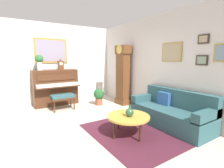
% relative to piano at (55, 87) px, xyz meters
% --- Properties ---
extents(ground_plane, '(6.40, 6.00, 0.10)m').
position_rel_piano_xyz_m(ground_plane, '(2.23, -0.09, -0.66)').
color(ground_plane, beige).
extents(wall_left, '(0.13, 4.90, 2.80)m').
position_rel_piano_xyz_m(wall_left, '(-0.37, -0.09, 0.80)').
color(wall_left, silver).
rests_on(wall_left, ground_plane).
extents(wall_back, '(5.30, 0.13, 2.80)m').
position_rel_piano_xyz_m(wall_back, '(2.25, 2.31, 0.79)').
color(wall_back, silver).
rests_on(wall_back, ground_plane).
extents(area_rug, '(2.10, 1.50, 0.01)m').
position_rel_piano_xyz_m(area_rug, '(3.23, 0.73, -0.61)').
color(area_rug, '#4C1E2D').
rests_on(area_rug, ground_plane).
extents(piano, '(0.87, 1.44, 1.21)m').
position_rel_piano_xyz_m(piano, '(0.00, 0.00, 0.00)').
color(piano, '#4C2B19').
rests_on(piano, ground_plane).
extents(piano_bench, '(0.42, 0.70, 0.48)m').
position_rel_piano_xyz_m(piano_bench, '(0.78, 0.02, -0.20)').
color(piano_bench, '#4C2B19').
rests_on(piano_bench, ground_plane).
extents(grandfather_clock, '(0.52, 0.34, 2.03)m').
position_rel_piano_xyz_m(grandfather_clock, '(1.21, 1.99, 0.36)').
color(grandfather_clock, brown).
rests_on(grandfather_clock, ground_plane).
extents(couch, '(1.90, 0.80, 0.84)m').
position_rel_piano_xyz_m(couch, '(3.36, 1.85, -0.30)').
color(couch, '#2D565B').
rests_on(couch, ground_plane).
extents(coffee_table, '(0.88, 0.88, 0.42)m').
position_rel_piano_xyz_m(coffee_table, '(3.22, 0.66, -0.22)').
color(coffee_table, gold).
rests_on(coffee_table, ground_plane).
extents(mantel_clock, '(0.13, 0.18, 0.38)m').
position_rel_piano_xyz_m(mantel_clock, '(0.00, 0.22, 0.77)').
color(mantel_clock, brown).
rests_on(mantel_clock, piano).
extents(flower_vase, '(0.26, 0.26, 0.58)m').
position_rel_piano_xyz_m(flower_vase, '(0.00, -0.46, 0.91)').
color(flower_vase, silver).
rests_on(flower_vase, piano).
extents(green_jug, '(0.17, 0.17, 0.24)m').
position_rel_piano_xyz_m(green_jug, '(3.27, 0.65, -0.11)').
color(green_jug, '#234C33').
rests_on(green_jug, coffee_table).
extents(potted_plant, '(0.36, 0.36, 0.56)m').
position_rel_piano_xyz_m(potted_plant, '(0.87, 1.23, -0.29)').
color(potted_plant, '#935138').
rests_on(potted_plant, ground_plane).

